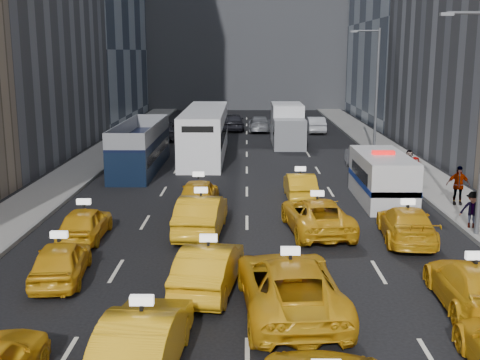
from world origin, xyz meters
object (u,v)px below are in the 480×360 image
object	(u,v)px
nypd_van	(382,179)
city_bus	(205,133)
double_decker	(141,147)
box_truck	(288,125)

from	to	relation	value
nypd_van	city_bus	distance (m)	16.25
nypd_van	city_bus	xyz separation A→B (m)	(-9.71, 13.02, 0.53)
double_decker	box_truck	distance (m)	14.55
nypd_van	double_decker	xyz separation A→B (m)	(-13.47, 8.14, 0.30)
double_decker	box_truck	world-z (taller)	box_truck
nypd_van	city_bus	world-z (taller)	city_bus
nypd_van	box_truck	distance (m)	19.03
nypd_van	double_decker	world-z (taller)	double_decker
city_bus	box_truck	world-z (taller)	city_bus
city_bus	box_truck	size ratio (longest dim) A/B	1.82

